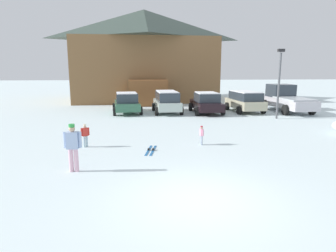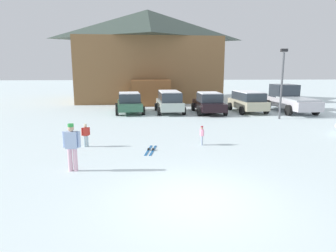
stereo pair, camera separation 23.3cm
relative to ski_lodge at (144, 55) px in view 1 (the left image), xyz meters
name	(u,v)px [view 1 (the left image)]	position (x,y,z in m)	size (l,w,h in m)	color
ground	(197,200)	(1.34, -26.28, -4.88)	(160.00, 160.00, 0.00)	silver
ski_lodge	(144,55)	(0.00, 0.00, 0.00)	(15.59, 12.09, 9.63)	brown
parked_green_coupe	(127,103)	(-1.45, -10.17, -4.07)	(2.53, 4.30, 1.62)	#33654A
parked_silver_wagon	(167,101)	(1.71, -10.32, -3.96)	(2.31, 4.23, 1.72)	#B3C4BA
parked_black_sedan	(206,103)	(4.78, -10.70, -4.05)	(2.29, 4.39, 1.64)	black
parked_beige_suv	(245,101)	(8.02, -10.31, -3.98)	(2.51, 4.24, 1.67)	#B6B193
pickup_truck	(286,99)	(11.45, -10.22, -3.89)	(2.63, 5.98, 2.15)	silver
skier_child_in_pink_snowsuit	(201,134)	(2.56, -20.46, -4.38)	(0.17, 0.33, 0.89)	#9EACC2
skier_child_in_red_jacket	(85,134)	(-2.73, -20.44, -4.29)	(0.35, 0.25, 1.05)	#A0BAC5
skier_adult_in_blue_parka	(73,145)	(-2.50, -23.71, -3.94)	(0.62, 0.26, 1.67)	#E3B2C6
pair_of_skis	(151,150)	(0.19, -21.27, -4.86)	(0.55, 1.62, 0.08)	#266EB7
lamp_post	(279,79)	(9.19, -13.69, -2.16)	(0.44, 0.24, 4.77)	#515459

